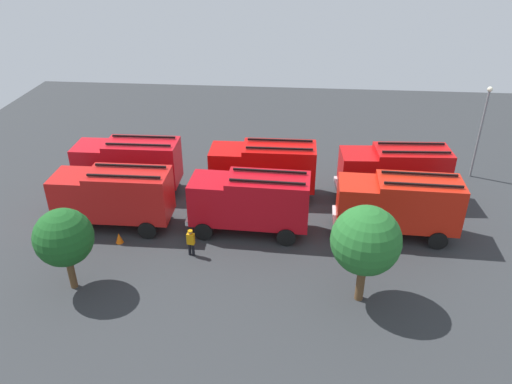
{
  "coord_description": "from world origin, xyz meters",
  "views": [
    {
      "loc": [
        -2.43,
        27.86,
        16.83
      ],
      "look_at": [
        0.0,
        0.0,
        1.4
      ],
      "focal_mm": 35.04,
      "sensor_mm": 36.0,
      "label": 1
    }
  ],
  "objects_px": {
    "tree_1": "(64,238)",
    "traffic_cone_0": "(119,238)",
    "fire_truck_4": "(250,200)",
    "fire_truck_0": "(394,171)",
    "fire_truck_2": "(129,163)",
    "tree_0": "(366,241)",
    "fire_truck_3": "(399,203)",
    "lamppost": "(482,126)",
    "fire_truck_5": "(113,195)",
    "fire_truck_1": "(263,167)",
    "traffic_cone_1": "(224,205)",
    "firefighter_1": "(50,197)",
    "firefighter_0": "(191,241)"
  },
  "relations": [
    {
      "from": "traffic_cone_1",
      "to": "lamppost",
      "type": "distance_m",
      "value": 18.98
    },
    {
      "from": "fire_truck_3",
      "to": "lamppost",
      "type": "height_order",
      "value": "lamppost"
    },
    {
      "from": "fire_truck_1",
      "to": "fire_truck_5",
      "type": "distance_m",
      "value": 9.9
    },
    {
      "from": "fire_truck_0",
      "to": "traffic_cone_1",
      "type": "relative_size",
      "value": 12.99
    },
    {
      "from": "fire_truck_1",
      "to": "traffic_cone_0",
      "type": "xyz_separation_m",
      "value": [
        8.01,
        6.52,
        -1.83
      ]
    },
    {
      "from": "tree_1",
      "to": "fire_truck_0",
      "type": "bearing_deg",
      "value": -148.69
    },
    {
      "from": "fire_truck_4",
      "to": "lamppost",
      "type": "relative_size",
      "value": 1.07
    },
    {
      "from": "fire_truck_1",
      "to": "fire_truck_2",
      "type": "distance_m",
      "value": 9.22
    },
    {
      "from": "firefighter_0",
      "to": "traffic_cone_0",
      "type": "distance_m",
      "value": 4.6
    },
    {
      "from": "fire_truck_3",
      "to": "tree_1",
      "type": "height_order",
      "value": "tree_1"
    },
    {
      "from": "fire_truck_4",
      "to": "tree_1",
      "type": "distance_m",
      "value": 10.55
    },
    {
      "from": "traffic_cone_1",
      "to": "traffic_cone_0",
      "type": "bearing_deg",
      "value": 38.06
    },
    {
      "from": "fire_truck_0",
      "to": "fire_truck_4",
      "type": "bearing_deg",
      "value": 24.29
    },
    {
      "from": "fire_truck_2",
      "to": "tree_0",
      "type": "distance_m",
      "value": 17.95
    },
    {
      "from": "traffic_cone_1",
      "to": "fire_truck_3",
      "type": "bearing_deg",
      "value": 169.17
    },
    {
      "from": "fire_truck_5",
      "to": "tree_0",
      "type": "height_order",
      "value": "tree_0"
    },
    {
      "from": "fire_truck_5",
      "to": "lamppost",
      "type": "xyz_separation_m",
      "value": [
        -23.79,
        -8.83,
        1.81
      ]
    },
    {
      "from": "fire_truck_4",
      "to": "fire_truck_2",
      "type": "bearing_deg",
      "value": -24.5
    },
    {
      "from": "fire_truck_1",
      "to": "fire_truck_5",
      "type": "relative_size",
      "value": 1.0
    },
    {
      "from": "traffic_cone_1",
      "to": "firefighter_1",
      "type": "bearing_deg",
      "value": 6.13
    },
    {
      "from": "fire_truck_3",
      "to": "traffic_cone_1",
      "type": "xyz_separation_m",
      "value": [
        10.69,
        -2.05,
        -1.87
      ]
    },
    {
      "from": "fire_truck_1",
      "to": "lamppost",
      "type": "height_order",
      "value": "lamppost"
    },
    {
      "from": "fire_truck_2",
      "to": "traffic_cone_0",
      "type": "height_order",
      "value": "fire_truck_2"
    },
    {
      "from": "firefighter_0",
      "to": "lamppost",
      "type": "distance_m",
      "value": 22.07
    },
    {
      "from": "fire_truck_2",
      "to": "fire_truck_4",
      "type": "xyz_separation_m",
      "value": [
        -8.78,
        4.41,
        0.0
      ]
    },
    {
      "from": "fire_truck_1",
      "to": "fire_truck_2",
      "type": "bearing_deg",
      "value": 0.73
    },
    {
      "from": "firefighter_1",
      "to": "fire_truck_4",
      "type": "bearing_deg",
      "value": -42.98
    },
    {
      "from": "traffic_cone_0",
      "to": "traffic_cone_1",
      "type": "height_order",
      "value": "traffic_cone_0"
    },
    {
      "from": "firefighter_1",
      "to": "tree_1",
      "type": "distance_m",
      "value": 8.77
    },
    {
      "from": "tree_1",
      "to": "traffic_cone_1",
      "type": "bearing_deg",
      "value": -127.97
    },
    {
      "from": "lamppost",
      "to": "fire_truck_5",
      "type": "bearing_deg",
      "value": 20.36
    },
    {
      "from": "fire_truck_1",
      "to": "tree_1",
      "type": "distance_m",
      "value": 13.99
    },
    {
      "from": "fire_truck_3",
      "to": "tree_1",
      "type": "bearing_deg",
      "value": 22.12
    },
    {
      "from": "fire_truck_3",
      "to": "traffic_cone_0",
      "type": "distance_m",
      "value": 16.51
    },
    {
      "from": "fire_truck_0",
      "to": "traffic_cone_1",
      "type": "height_order",
      "value": "fire_truck_0"
    },
    {
      "from": "tree_1",
      "to": "fire_truck_1",
      "type": "bearing_deg",
      "value": -130.42
    },
    {
      "from": "firefighter_0",
      "to": "tree_1",
      "type": "bearing_deg",
      "value": 129.07
    },
    {
      "from": "fire_truck_2",
      "to": "firefighter_1",
      "type": "distance_m",
      "value": 5.45
    },
    {
      "from": "fire_truck_0",
      "to": "fire_truck_5",
      "type": "xyz_separation_m",
      "value": [
        17.36,
        4.82,
        0.0
      ]
    },
    {
      "from": "fire_truck_0",
      "to": "fire_truck_2",
      "type": "distance_m",
      "value": 17.86
    },
    {
      "from": "fire_truck_0",
      "to": "traffic_cone_0",
      "type": "distance_m",
      "value": 18.02
    },
    {
      "from": "tree_1",
      "to": "traffic_cone_0",
      "type": "bearing_deg",
      "value": -104.27
    },
    {
      "from": "fire_truck_0",
      "to": "firefighter_0",
      "type": "xyz_separation_m",
      "value": [
        12.16,
        7.49,
        -1.24
      ]
    },
    {
      "from": "traffic_cone_1",
      "to": "lamppost",
      "type": "xyz_separation_m",
      "value": [
        -17.51,
        -6.31,
        3.68
      ]
    },
    {
      "from": "firefighter_1",
      "to": "traffic_cone_0",
      "type": "distance_m",
      "value": 6.4
    },
    {
      "from": "fire_truck_4",
      "to": "traffic_cone_0",
      "type": "relative_size",
      "value": 11.26
    },
    {
      "from": "firefighter_0",
      "to": "fire_truck_4",
      "type": "bearing_deg",
      "value": -39.85
    },
    {
      "from": "fire_truck_0",
      "to": "tree_0",
      "type": "height_order",
      "value": "tree_0"
    },
    {
      "from": "tree_0",
      "to": "lamppost",
      "type": "relative_size",
      "value": 0.77
    },
    {
      "from": "firefighter_0",
      "to": "firefighter_1",
      "type": "bearing_deg",
      "value": 76.67
    }
  ]
}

